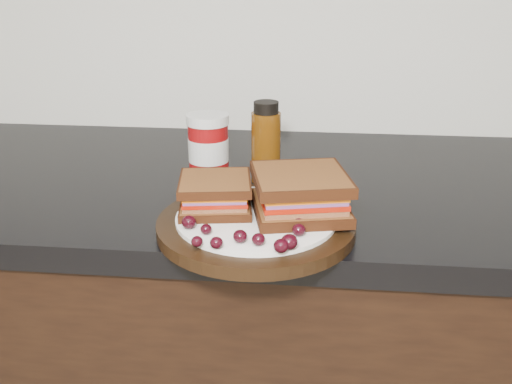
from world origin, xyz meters
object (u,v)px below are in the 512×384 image
(oil_bottle, at_px, (266,142))
(condiment_jar, at_px, (208,145))
(sandwich_left, at_px, (215,194))
(plate, at_px, (256,225))

(oil_bottle, bearing_deg, condiment_jar, 167.84)
(sandwich_left, height_order, condiment_jar, condiment_jar)
(condiment_jar, bearing_deg, oil_bottle, -12.16)
(plate, relative_size, condiment_jar, 2.54)
(sandwich_left, bearing_deg, plate, -25.10)
(plate, bearing_deg, oil_bottle, 91.06)
(condiment_jar, relative_size, oil_bottle, 0.79)
(condiment_jar, height_order, oil_bottle, oil_bottle)
(plate, xyz_separation_m, sandwich_left, (-0.06, 0.02, 0.04))
(plate, distance_m, sandwich_left, 0.07)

